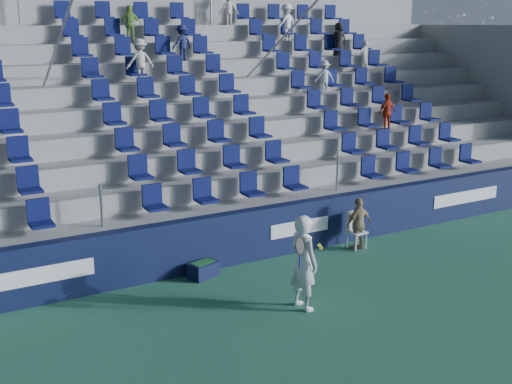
# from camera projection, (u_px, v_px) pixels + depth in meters

# --- Properties ---
(ground) EXTENTS (70.00, 70.00, 0.00)m
(ground) POSITION_uv_depth(u_px,v_px,m) (321.00, 314.00, 11.98)
(ground) COLOR #2E6B4C
(ground) RESTS_ON ground
(sponsor_wall) EXTENTS (24.00, 0.32, 1.20)m
(sponsor_wall) POSITION_uv_depth(u_px,v_px,m) (241.00, 237.00, 14.47)
(sponsor_wall) COLOR #0F173A
(sponsor_wall) RESTS_ON ground
(grandstand) EXTENTS (24.00, 8.17, 6.63)m
(grandstand) POSITION_uv_depth(u_px,v_px,m) (156.00, 136.00, 18.35)
(grandstand) COLOR gray
(grandstand) RESTS_ON ground
(tennis_player) EXTENTS (0.69, 0.72, 1.85)m
(tennis_player) POSITION_uv_depth(u_px,v_px,m) (303.00, 262.00, 12.03)
(tennis_player) COLOR silver
(tennis_player) RESTS_ON ground
(line_judge_chair) EXTENTS (0.44, 0.45, 0.91)m
(line_judge_chair) POSITION_uv_depth(u_px,v_px,m) (355.00, 227.00, 15.44)
(line_judge_chair) COLOR white
(line_judge_chair) RESTS_ON ground
(line_judge) EXTENTS (0.77, 0.38, 1.27)m
(line_judge) POSITION_uv_depth(u_px,v_px,m) (359.00, 224.00, 15.28)
(line_judge) COLOR tan
(line_judge) RESTS_ON ground
(ball_bin) EXTENTS (0.70, 0.56, 0.34)m
(ball_bin) POSITION_uv_depth(u_px,v_px,m) (203.00, 269.00, 13.70)
(ball_bin) COLOR black
(ball_bin) RESTS_ON ground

